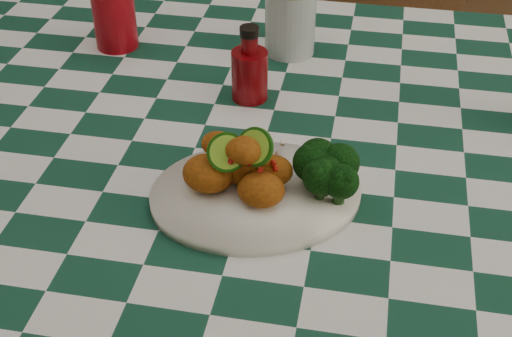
% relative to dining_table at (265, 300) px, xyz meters
% --- Properties ---
extents(dining_table, '(1.66, 1.06, 0.79)m').
position_rel_dining_table_xyz_m(dining_table, '(0.00, 0.00, 0.00)').
color(dining_table, '#123E2C').
rests_on(dining_table, ground).
extents(plate, '(0.36, 0.32, 0.02)m').
position_rel_dining_table_xyz_m(plate, '(0.01, -0.17, 0.40)').
color(plate, white).
rests_on(plate, dining_table).
extents(fried_chicken_pile, '(0.14, 0.10, 0.09)m').
position_rel_dining_table_xyz_m(fried_chicken_pile, '(-0.00, -0.17, 0.45)').
color(fried_chicken_pile, '#A2500F').
rests_on(fried_chicken_pile, plate).
extents(broccoli_side, '(0.08, 0.08, 0.06)m').
position_rel_dining_table_xyz_m(broccoli_side, '(0.11, -0.16, 0.44)').
color(broccoli_side, black).
rests_on(broccoli_side, plate).
extents(red_tumbler, '(0.10, 0.10, 0.14)m').
position_rel_dining_table_xyz_m(red_tumbler, '(-0.33, 0.24, 0.46)').
color(red_tumbler, maroon).
rests_on(red_tumbler, dining_table).
extents(ketchup_bottle, '(0.08, 0.08, 0.13)m').
position_rel_dining_table_xyz_m(ketchup_bottle, '(-0.05, 0.10, 0.46)').
color(ketchup_bottle, '#650508').
rests_on(ketchup_bottle, dining_table).
extents(mason_jar, '(0.12, 0.12, 0.13)m').
position_rel_dining_table_xyz_m(mason_jar, '(-0.01, 0.28, 0.46)').
color(mason_jar, '#B2BCBA').
rests_on(mason_jar, dining_table).
extents(wooden_chair_left, '(0.55, 0.56, 0.92)m').
position_rel_dining_table_xyz_m(wooden_chair_left, '(-0.24, 0.69, 0.07)').
color(wooden_chair_left, '#472814').
rests_on(wooden_chair_left, ground).
extents(wooden_chair_right, '(0.52, 0.53, 0.85)m').
position_rel_dining_table_xyz_m(wooden_chair_right, '(0.27, 0.72, 0.03)').
color(wooden_chair_right, '#472814').
rests_on(wooden_chair_right, ground).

